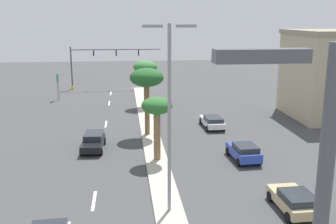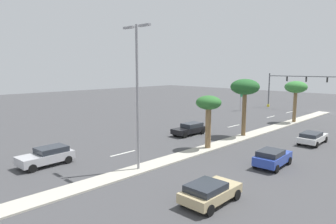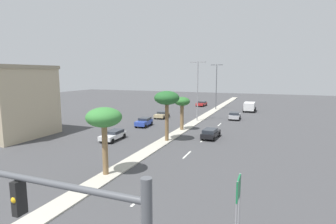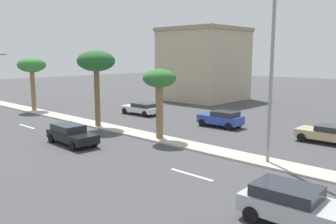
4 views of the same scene
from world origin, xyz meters
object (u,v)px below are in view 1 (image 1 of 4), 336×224
(palm_tree_right, at_px, (147,79))
(sedan_tan_center, at_px, (295,200))
(directional_road_sign, at_px, (58,81))
(palm_tree_inboard, at_px, (157,109))
(commercial_building, at_px, (336,74))
(sedan_black_inboard, at_px, (93,141))
(street_lamp_far, at_px, (169,107))
(sedan_white_mid, at_px, (212,121))
(traffic_signal_gantry, at_px, (94,62))
(sedan_blue_leading, at_px, (244,151))
(palm_tree_left, at_px, (145,68))

(palm_tree_right, distance_m, sedan_tan_center, 19.12)
(directional_road_sign, bearing_deg, palm_tree_inboard, 114.34)
(palm_tree_right, distance_m, palm_tree_inboard, 7.35)
(commercial_building, relative_size, sedan_black_inboard, 2.29)
(commercial_building, bearing_deg, palm_tree_inboard, 30.01)
(street_lamp_far, xyz_separation_m, sedan_white_mid, (-6.62, -17.97, -5.71))
(palm_tree_right, height_order, street_lamp_far, street_lamp_far)
(commercial_building, relative_size, palm_tree_inboard, 1.98)
(palm_tree_right, xyz_separation_m, sedan_black_inboard, (4.97, 3.72, -4.82))
(traffic_signal_gantry, height_order, sedan_tan_center, traffic_signal_gantry)
(directional_road_sign, bearing_deg, street_lamp_far, 108.62)
(sedan_white_mid, bearing_deg, sedan_blue_leading, 92.14)
(commercial_building, bearing_deg, sedan_blue_leading, 42.05)
(directional_road_sign, bearing_deg, traffic_signal_gantry, -117.59)
(directional_road_sign, height_order, palm_tree_inboard, palm_tree_inboard)
(traffic_signal_gantry, bearing_deg, directional_road_sign, 62.41)
(sedan_tan_center, height_order, sedan_white_mid, sedan_tan_center)
(palm_tree_left, height_order, sedan_white_mid, palm_tree_left)
(sedan_white_mid, bearing_deg, street_lamp_far, 69.77)
(directional_road_sign, relative_size, sedan_tan_center, 0.94)
(sedan_black_inboard, bearing_deg, street_lamp_far, 113.32)
(sedan_tan_center, height_order, sedan_blue_leading, sedan_blue_leading)
(palm_tree_left, bearing_deg, sedan_tan_center, 103.49)
(palm_tree_inboard, relative_size, sedan_tan_center, 1.29)
(palm_tree_right, xyz_separation_m, street_lamp_far, (-0.32, 16.01, 0.85))
(traffic_signal_gantry, height_order, palm_tree_inboard, traffic_signal_gantry)
(palm_tree_inboard, xyz_separation_m, sedan_tan_center, (-7.37, 9.57, -3.54))
(sedan_white_mid, height_order, sedan_blue_leading, sedan_blue_leading)
(palm_tree_right, distance_m, street_lamp_far, 16.04)
(sedan_white_mid, bearing_deg, directional_road_sign, -42.42)
(sedan_white_mid, bearing_deg, sedan_black_inboard, 25.47)
(palm_tree_left, bearing_deg, sedan_white_mid, 119.97)
(palm_tree_left, relative_size, street_lamp_far, 0.54)
(commercial_building, bearing_deg, sedan_tan_center, 57.15)
(traffic_signal_gantry, xyz_separation_m, directional_road_sign, (4.55, 8.71, -1.77))
(palm_tree_right, bearing_deg, sedan_black_inboard, 36.83)
(street_lamp_far, xyz_separation_m, sedan_black_inboard, (5.30, -12.29, -5.67))
(directional_road_sign, bearing_deg, sedan_white_mid, 137.58)
(directional_road_sign, xyz_separation_m, sedan_black_inboard, (-6.39, 22.41, -1.90))
(palm_tree_right, bearing_deg, street_lamp_far, 91.16)
(sedan_tan_center, xyz_separation_m, sedan_blue_leading, (0.41, -8.84, 0.06))
(commercial_building, distance_m, palm_tree_left, 22.74)
(palm_tree_inboard, bearing_deg, traffic_signal_gantry, -78.30)
(sedan_tan_center, bearing_deg, commercial_building, -122.85)
(commercial_building, bearing_deg, traffic_signal_gantry, -37.57)
(sedan_black_inboard, bearing_deg, sedan_blue_leading, 160.98)
(directional_road_sign, xyz_separation_m, palm_tree_inboard, (-11.72, 25.91, 1.61))
(traffic_signal_gantry, xyz_separation_m, sedan_blue_leading, (-14.13, 35.36, -3.64))
(palm_tree_inboard, distance_m, sedan_black_inboard, 7.28)
(sedan_blue_leading, bearing_deg, palm_tree_inboard, -6.03)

